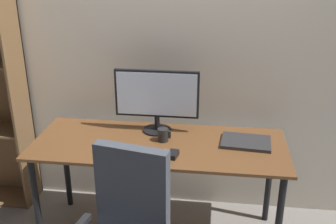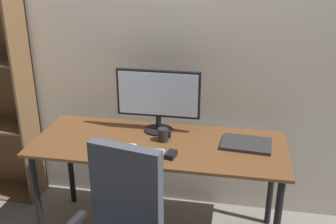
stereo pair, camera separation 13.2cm
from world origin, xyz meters
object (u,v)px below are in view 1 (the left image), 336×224
object	(u,v)px
keyboard	(142,153)
mouse	(173,155)
monitor	(157,97)
laptop	(246,142)
desk	(159,154)
coffee_mug	(163,135)

from	to	relation	value
keyboard	mouse	size ratio (longest dim) A/B	3.02
monitor	laptop	bearing A→B (deg)	-11.27
keyboard	mouse	distance (m)	0.19
monitor	keyboard	world-z (taller)	monitor
desk	mouse	size ratio (longest dim) A/B	17.50
coffee_mug	laptop	size ratio (longest dim) A/B	0.28
monitor	coffee_mug	bearing A→B (deg)	-67.13
coffee_mug	mouse	bearing A→B (deg)	-66.98
laptop	desk	bearing A→B (deg)	-168.64
monitor	coffee_mug	size ratio (longest dim) A/B	6.50
desk	mouse	world-z (taller)	mouse
desk	monitor	distance (m)	0.39
keyboard	coffee_mug	xyz separation A→B (m)	(0.10, 0.21, 0.04)
desk	monitor	bearing A→B (deg)	102.31
desk	laptop	size ratio (longest dim) A/B	5.25
monitor	desk	bearing A→B (deg)	-77.69
desk	laptop	xyz separation A→B (m)	(0.57, 0.06, 0.10)
monitor	laptop	world-z (taller)	monitor
desk	monitor	xyz separation A→B (m)	(-0.04, 0.19, 0.34)
monitor	mouse	xyz separation A→B (m)	(0.16, -0.37, -0.24)
keyboard	coffee_mug	bearing A→B (deg)	62.51
mouse	laptop	size ratio (longest dim) A/B	0.30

